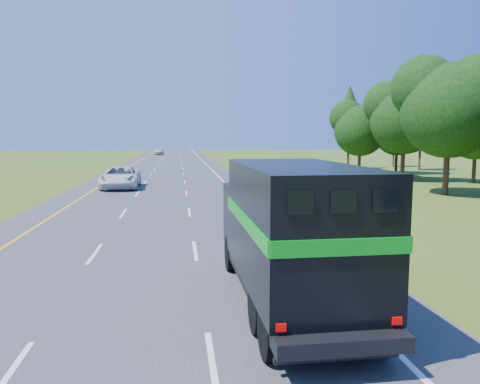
{
  "coord_description": "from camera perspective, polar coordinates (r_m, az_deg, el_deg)",
  "views": [
    {
      "loc": [
        1.25,
        2.74,
        4.3
      ],
      "look_at": [
        4.33,
        25.98,
        1.51
      ],
      "focal_mm": 35.0,
      "sensor_mm": 36.0,
      "label": 1
    }
  ],
  "objects": [
    {
      "name": "road",
      "position": [
        47.47,
        -9.03,
        1.54
      ],
      "size": [
        15.0,
        260.0,
        0.04
      ],
      "primitive_type": "cube",
      "color": "#38383A",
      "rests_on": "ground"
    },
    {
      "name": "far_car",
      "position": [
        110.33,
        -9.83,
        4.89
      ],
      "size": [
        2.13,
        4.72,
        1.57
      ],
      "primitive_type": "imported",
      "rotation": [
        0.0,
        0.0,
        -0.06
      ],
      "color": "silver",
      "rests_on": "road"
    },
    {
      "name": "white_suv",
      "position": [
        39.93,
        -14.35,
        1.76
      ],
      "size": [
        3.12,
        6.56,
        1.81
      ],
      "primitive_type": "imported",
      "rotation": [
        0.0,
        0.0,
        0.02
      ],
      "color": "silver",
      "rests_on": "road"
    },
    {
      "name": "horse_truck",
      "position": [
        11.78,
        6.15,
        -4.66
      ],
      "size": [
        2.67,
        8.18,
        3.61
      ],
      "rotation": [
        0.0,
        0.0,
        0.01
      ],
      "color": "black",
      "rests_on": "road"
    },
    {
      "name": "lane_markings",
      "position": [
        47.47,
        -9.03,
        1.57
      ],
      "size": [
        11.15,
        260.0,
        0.01
      ],
      "color": "yellow",
      "rests_on": "road"
    }
  ]
}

